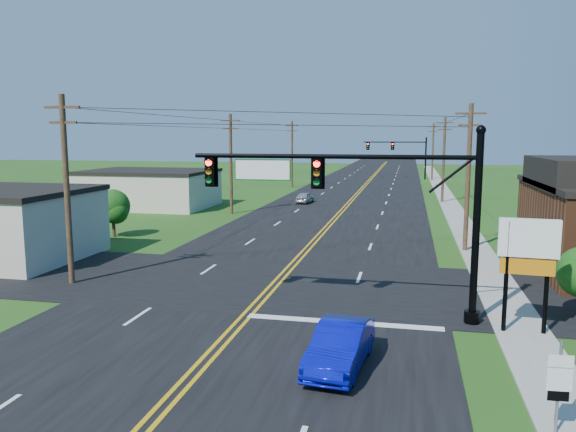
% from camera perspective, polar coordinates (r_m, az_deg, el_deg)
% --- Properties ---
extents(ground, '(260.00, 260.00, 0.00)m').
position_cam_1_polar(ground, '(16.57, -12.01, -17.40)').
color(ground, '#204012').
rests_on(ground, ground).
extents(road_main, '(16.00, 220.00, 0.04)m').
position_cam_1_polar(road_main, '(64.28, 6.52, 1.82)').
color(road_main, black).
rests_on(road_main, ground).
extents(road_cross, '(70.00, 10.00, 0.04)m').
position_cam_1_polar(road_cross, '(27.28, -1.59, -6.86)').
color(road_cross, black).
rests_on(road_cross, ground).
extents(sidewalk, '(2.00, 160.00, 0.08)m').
position_cam_1_polar(sidewalk, '(54.20, 16.55, 0.37)').
color(sidewalk, gray).
rests_on(sidewalk, ground).
extents(signal_mast_main, '(11.30, 0.60, 7.48)m').
position_cam_1_polar(signal_mast_main, '(21.79, 6.97, 1.92)').
color(signal_mast_main, black).
rests_on(signal_mast_main, ground).
extents(signal_mast_far, '(10.98, 0.60, 7.48)m').
position_cam_1_polar(signal_mast_far, '(93.63, 11.14, 6.49)').
color(signal_mast_far, black).
rests_on(signal_mast_far, ground).
extents(cream_bldg_far, '(12.20, 9.20, 3.70)m').
position_cam_1_polar(cream_bldg_far, '(57.69, -13.87, 2.74)').
color(cream_bldg_far, beige).
rests_on(cream_bldg_far, ground).
extents(utility_pole_left_a, '(1.80, 0.28, 9.00)m').
position_cam_1_polar(utility_pole_left_a, '(28.48, -21.57, 2.82)').
color(utility_pole_left_a, '#362118').
rests_on(utility_pole_left_a, ground).
extents(utility_pole_left_b, '(1.80, 0.28, 9.00)m').
position_cam_1_polar(utility_pole_left_b, '(51.14, -5.83, 5.49)').
color(utility_pole_left_b, '#362118').
rests_on(utility_pole_left_b, ground).
extents(utility_pole_left_c, '(1.80, 0.28, 9.00)m').
position_cam_1_polar(utility_pole_left_c, '(77.25, 0.41, 6.44)').
color(utility_pole_left_c, '#362118').
rests_on(utility_pole_left_c, ground).
extents(utility_pole_right_a, '(1.80, 0.28, 9.00)m').
position_cam_1_polar(utility_pole_right_a, '(35.82, 17.83, 3.99)').
color(utility_pole_right_a, '#362118').
rests_on(utility_pole_right_a, ground).
extents(utility_pole_right_b, '(1.80, 0.28, 9.00)m').
position_cam_1_polar(utility_pole_right_b, '(61.72, 15.53, 5.69)').
color(utility_pole_right_b, '#362118').
rests_on(utility_pole_right_b, ground).
extents(utility_pole_right_c, '(1.80, 0.28, 9.00)m').
position_cam_1_polar(utility_pole_right_c, '(91.67, 14.49, 6.46)').
color(utility_pole_right_c, '#362118').
rests_on(utility_pole_right_c, ground).
extents(tree_right_back, '(3.00, 3.00, 4.10)m').
position_cam_1_polar(tree_right_back, '(40.99, 25.82, 1.06)').
color(tree_right_back, '#362118').
rests_on(tree_right_back, ground).
extents(tree_left, '(2.40, 2.40, 3.37)m').
position_cam_1_polar(tree_left, '(41.26, -17.37, 0.94)').
color(tree_left, '#362118').
rests_on(tree_left, ground).
extents(blue_car, '(1.88, 4.27, 1.37)m').
position_cam_1_polar(blue_car, '(17.74, 5.34, -13.09)').
color(blue_car, '#080EB4').
rests_on(blue_car, ground).
extents(distant_car, '(1.65, 3.54, 1.17)m').
position_cam_1_polar(distant_car, '(59.10, 1.72, 1.87)').
color(distant_car, '#A8A8AD').
rests_on(distant_car, ground).
extents(route_sign, '(0.59, 0.11, 2.35)m').
position_cam_1_polar(route_sign, '(15.15, 25.83, -14.92)').
color(route_sign, slate).
rests_on(route_sign, ground).
extents(stop_sign, '(0.72, 0.11, 2.03)m').
position_cam_1_polar(stop_sign, '(31.79, 24.19, -2.76)').
color(stop_sign, slate).
rests_on(stop_sign, ground).
extents(pylon_sign, '(2.06, 0.48, 4.20)m').
position_cam_1_polar(pylon_sign, '(21.61, 23.21, -3.25)').
color(pylon_sign, black).
rests_on(pylon_sign, ground).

